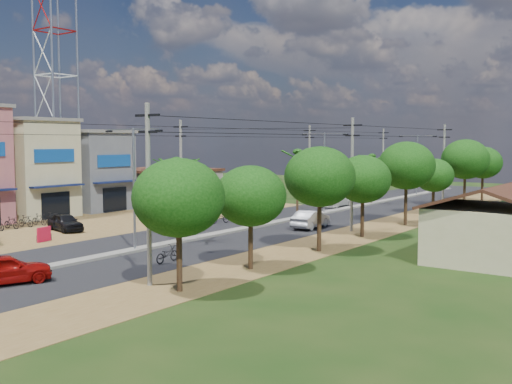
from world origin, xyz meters
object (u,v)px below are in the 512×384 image
car_silver_mid (311,220)px  car_white_far (336,200)px  roadside_sign (44,235)px  moto_rider_east (167,255)px  car_parked_dark (65,223)px  car_red_near (5,270)px

car_silver_mid → car_white_far: car_white_far is taller
roadside_sign → moto_rider_east: bearing=-13.1°
car_silver_mid → car_parked_dark: car_silver_mid is taller
car_white_far → car_parked_dark: (-9.00, -28.61, -0.05)m
car_white_far → roadside_sign: size_ratio=3.96×
car_red_near → roadside_sign: size_ratio=3.44×
car_white_far → roadside_sign: 33.24m
car_parked_dark → car_silver_mid: bearing=-36.4°
car_red_near → car_white_far: size_ratio=0.87×
car_white_far → car_parked_dark: 29.99m
car_white_far → car_parked_dark: size_ratio=1.25×
car_silver_mid → roadside_sign: 20.66m
car_white_far → moto_rider_east: car_white_far is taller
car_parked_dark → moto_rider_east: 15.96m
car_red_near → moto_rider_east: size_ratio=2.38×
roadside_sign → car_parked_dark: bearing=115.0°
car_red_near → car_silver_mid: (2.52, 25.65, -0.02)m
car_silver_mid → roadside_sign: size_ratio=3.48×
car_parked_dark → moto_rider_east: bearing=-92.2°
car_silver_mid → car_parked_dark: (-15.11, -12.71, -0.05)m
car_parked_dark → roadside_sign: (3.09, -4.10, -0.16)m
car_silver_mid → roadside_sign: (-12.02, -16.81, -0.20)m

